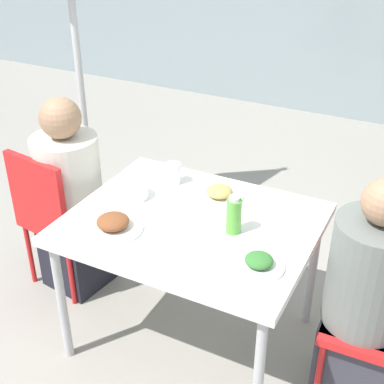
# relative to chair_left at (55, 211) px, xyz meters

# --- Properties ---
(ground_plane) EXTENTS (24.00, 24.00, 0.00)m
(ground_plane) POSITION_rel_chair_left_xyz_m (0.87, -0.04, -0.51)
(ground_plane) COLOR gray
(dining_table) EXTENTS (1.12, 0.90, 0.73)m
(dining_table) POSITION_rel_chair_left_xyz_m (0.87, -0.04, 0.16)
(dining_table) COLOR white
(dining_table) RESTS_ON ground
(chair_left) EXTENTS (0.45, 0.45, 0.87)m
(chair_left) POSITION_rel_chair_left_xyz_m (0.00, 0.00, 0.00)
(chair_left) COLOR red
(chair_left) RESTS_ON ground
(person_left) EXTENTS (0.36, 0.36, 1.15)m
(person_left) POSITION_rel_chair_left_xyz_m (0.06, 0.07, 0.03)
(person_left) COLOR black
(person_left) RESTS_ON ground
(chair_right) EXTENTS (0.41, 0.41, 0.87)m
(chair_right) POSITION_rel_chair_left_xyz_m (1.73, 0.06, 0.00)
(chair_right) COLOR red
(chair_right) RESTS_ON ground
(person_right) EXTENTS (0.35, 0.35, 1.13)m
(person_right) POSITION_rel_chair_left_xyz_m (1.68, -0.02, 0.02)
(person_right) COLOR #383842
(person_right) RESTS_ON ground
(plate_0) EXTENTS (0.27, 0.27, 0.07)m
(plate_0) POSITION_rel_chair_left_xyz_m (0.59, -0.27, 0.25)
(plate_0) COLOR white
(plate_0) RESTS_ON dining_table
(plate_1) EXTENTS (0.24, 0.24, 0.07)m
(plate_1) POSITION_rel_chair_left_xyz_m (0.90, 0.19, 0.25)
(plate_1) COLOR white
(plate_1) RESTS_ON dining_table
(plate_2) EXTENTS (0.21, 0.21, 0.06)m
(plate_2) POSITION_rel_chair_left_xyz_m (1.27, -0.23, 0.24)
(plate_2) COLOR white
(plate_2) RESTS_ON dining_table
(bottle) EXTENTS (0.07, 0.07, 0.18)m
(bottle) POSITION_rel_chair_left_xyz_m (1.08, -0.05, 0.31)
(bottle) COLOR #51A338
(bottle) RESTS_ON dining_table
(drinking_cup) EXTENTS (0.08, 0.08, 0.11)m
(drinking_cup) POSITION_rel_chair_left_xyz_m (0.62, 0.23, 0.28)
(drinking_cup) COLOR white
(drinking_cup) RESTS_ON dining_table
(salad_bowl) EXTENTS (0.16, 0.16, 0.06)m
(salad_bowl) POSITION_rel_chair_left_xyz_m (0.51, 0.02, 0.25)
(salad_bowl) COLOR white
(salad_bowl) RESTS_ON dining_table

